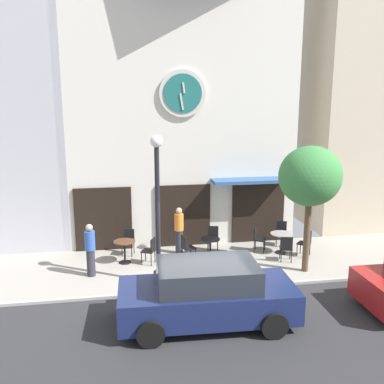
% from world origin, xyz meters
% --- Properties ---
extents(ground_plane, '(27.76, 9.21, 0.13)m').
position_xyz_m(ground_plane, '(0.00, -0.55, -0.02)').
color(ground_plane, '#9E998E').
extents(clock_building, '(8.66, 4.00, 11.04)m').
position_xyz_m(clock_building, '(-0.03, 5.37, 5.68)').
color(clock_building, silver).
rests_on(clock_building, ground_plane).
extents(neighbor_building_right, '(6.24, 4.02, 12.90)m').
position_xyz_m(neighbor_building_right, '(8.69, 6.05, 6.45)').
color(neighbor_building_right, beige).
rests_on(neighbor_building_right, ground_plane).
extents(street_lamp, '(0.36, 0.36, 4.42)m').
position_xyz_m(street_lamp, '(-1.24, 0.80, 2.25)').
color(street_lamp, black).
rests_on(street_lamp, ground_plane).
extents(street_tree, '(1.96, 1.76, 4.01)m').
position_xyz_m(street_tree, '(3.45, 0.93, 3.06)').
color(street_tree, brown).
rests_on(street_tree, ground_plane).
extents(cafe_table_near_door, '(0.72, 0.72, 0.76)m').
position_xyz_m(cafe_table_near_door, '(-2.21, 2.59, 0.54)').
color(cafe_table_near_door, black).
rests_on(cafe_table_near_door, ground_plane).
extents(cafe_table_leftmost, '(0.66, 0.66, 0.73)m').
position_xyz_m(cafe_table_leftmost, '(0.68, 2.45, 0.50)').
color(cafe_table_leftmost, black).
rests_on(cafe_table_leftmost, ground_plane).
extents(cafe_table_rightmost, '(0.79, 0.79, 0.73)m').
position_xyz_m(cafe_table_rightmost, '(3.28, 2.60, 0.54)').
color(cafe_table_rightmost, black).
rests_on(cafe_table_rightmost, ground_plane).
extents(cafe_chair_by_entrance, '(0.53, 0.53, 0.90)m').
position_xyz_m(cafe_chair_by_entrance, '(2.51, 2.91, 0.53)').
color(cafe_chair_by_entrance, black).
rests_on(cafe_chair_by_entrance, ground_plane).
extents(cafe_chair_outer, '(0.48, 0.48, 0.90)m').
position_xyz_m(cafe_chair_outer, '(0.94, 3.21, 0.53)').
color(cafe_chair_outer, black).
rests_on(cafe_chair_outer, ground_plane).
extents(cafe_chair_left_end, '(0.57, 0.57, 0.90)m').
position_xyz_m(cafe_chair_left_end, '(4.02, 2.15, 0.53)').
color(cafe_chair_left_end, black).
rests_on(cafe_chair_left_end, ground_plane).
extents(cafe_chair_under_awning, '(0.49, 0.49, 0.90)m').
position_xyz_m(cafe_chair_under_awning, '(3.14, 1.77, 0.53)').
color(cafe_chair_under_awning, black).
rests_on(cafe_chair_under_awning, ground_plane).
extents(cafe_chair_right_end, '(0.49, 0.49, 0.90)m').
position_xyz_m(cafe_chair_right_end, '(-2.07, 3.39, 0.53)').
color(cafe_chair_right_end, black).
rests_on(cafe_chair_right_end, ground_plane).
extents(cafe_chair_facing_street, '(0.51, 0.51, 0.90)m').
position_xyz_m(cafe_chair_facing_street, '(-0.15, 2.40, 0.53)').
color(cafe_chair_facing_street, black).
rests_on(cafe_chair_facing_street, ground_plane).
extents(cafe_chair_facing_wall, '(0.54, 0.54, 0.90)m').
position_xyz_m(cafe_chair_facing_wall, '(-1.37, 2.33, 0.53)').
color(cafe_chair_facing_wall, black).
rests_on(cafe_chair_facing_wall, ground_plane).
extents(cafe_chair_near_tree, '(0.51, 0.51, 0.90)m').
position_xyz_m(cafe_chair_near_tree, '(3.59, 3.41, 0.53)').
color(cafe_chair_near_tree, black).
rests_on(cafe_chair_near_tree, ground_plane).
extents(pedestrian_orange, '(0.45, 0.45, 1.67)m').
position_xyz_m(pedestrian_orange, '(-0.29, 3.18, 0.86)').
color(pedestrian_orange, '#2D2D38').
rests_on(pedestrian_orange, ground_plane).
extents(pedestrian_blue, '(0.43, 0.43, 1.67)m').
position_xyz_m(pedestrian_blue, '(-3.26, 1.68, 0.86)').
color(pedestrian_blue, '#2D2D38').
rests_on(pedestrian_blue, ground_plane).
extents(parked_car_navy, '(4.37, 2.16, 1.55)m').
position_xyz_m(parked_car_navy, '(-0.29, -1.72, 0.76)').
color(parked_car_navy, navy).
rests_on(parked_car_navy, ground_plane).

